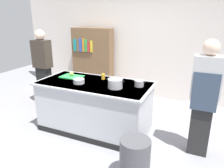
{
  "coord_description": "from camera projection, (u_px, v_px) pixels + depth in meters",
  "views": [
    {
      "loc": [
        1.69,
        -3.04,
        2.01
      ],
      "look_at": [
        0.25,
        0.2,
        0.85
      ],
      "focal_mm": 33.88,
      "sensor_mm": 36.0,
      "label": 1
    }
  ],
  "objects": [
    {
      "name": "ground_plane",
      "position": [
        95.0,
        129.0,
        3.92
      ],
      "size": [
        10.0,
        10.0,
        0.0
      ],
      "primitive_type": "plane",
      "color": "gray"
    },
    {
      "name": "back_wall",
      "position": [
        134.0,
        36.0,
        5.27
      ],
      "size": [
        6.4,
        0.12,
        3.0
      ],
      "primitive_type": "cube",
      "color": "silver",
      "rests_on": "ground_plane"
    },
    {
      "name": "counter_island",
      "position": [
        95.0,
        106.0,
        3.77
      ],
      "size": [
        1.98,
        0.98,
        0.9
      ],
      "color": "#B7BABF",
      "rests_on": "ground_plane"
    },
    {
      "name": "cutting_board",
      "position": [
        72.0,
        77.0,
        3.95
      ],
      "size": [
        0.4,
        0.28,
        0.02
      ],
      "primitive_type": "cube",
      "color": "green",
      "rests_on": "counter_island"
    },
    {
      "name": "onion",
      "position": [
        71.0,
        74.0,
        3.97
      ],
      "size": [
        0.08,
        0.08,
        0.08
      ],
      "primitive_type": "sphere",
      "color": "tan",
      "rests_on": "cutting_board"
    },
    {
      "name": "stock_pot",
      "position": [
        115.0,
        83.0,
        3.36
      ],
      "size": [
        0.3,
        0.24,
        0.15
      ],
      "color": "#B7BABF",
      "rests_on": "counter_island"
    },
    {
      "name": "sauce_pan",
      "position": [
        139.0,
        83.0,
        3.44
      ],
      "size": [
        0.22,
        0.15,
        0.1
      ],
      "color": "#99999E",
      "rests_on": "counter_island"
    },
    {
      "name": "mixing_bowl",
      "position": [
        79.0,
        81.0,
        3.6
      ],
      "size": [
        0.19,
        0.19,
        0.08
      ],
      "primitive_type": "cylinder",
      "color": "#B7BABF",
      "rests_on": "counter_island"
    },
    {
      "name": "juice_cup",
      "position": [
        103.0,
        77.0,
        3.82
      ],
      "size": [
        0.07,
        0.07,
        0.1
      ],
      "primitive_type": "cylinder",
      "color": "yellow",
      "rests_on": "counter_island"
    },
    {
      "name": "trash_bin",
      "position": [
        135.0,
        161.0,
        2.61
      ],
      "size": [
        0.38,
        0.38,
        0.59
      ],
      "primitive_type": "cylinder",
      "color": "#4C4C51",
      "rests_on": "ground_plane"
    },
    {
      "name": "person_chef",
      "position": [
        204.0,
        97.0,
        2.98
      ],
      "size": [
        0.38,
        0.25,
        1.72
      ],
      "rotation": [
        0.0,
        0.0,
        1.74
      ],
      "color": "#272727",
      "rests_on": "ground_plane"
    },
    {
      "name": "person_guest",
      "position": [
        43.0,
        67.0,
        4.7
      ],
      "size": [
        0.38,
        0.24,
        1.72
      ],
      "rotation": [
        0.0,
        0.0,
        -1.49
      ],
      "color": "black",
      "rests_on": "ground_plane"
    },
    {
      "name": "bookshelf",
      "position": [
        93.0,
        61.0,
        5.61
      ],
      "size": [
        1.1,
        0.31,
        1.7
      ],
      "color": "brown",
      "rests_on": "ground_plane"
    }
  ]
}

